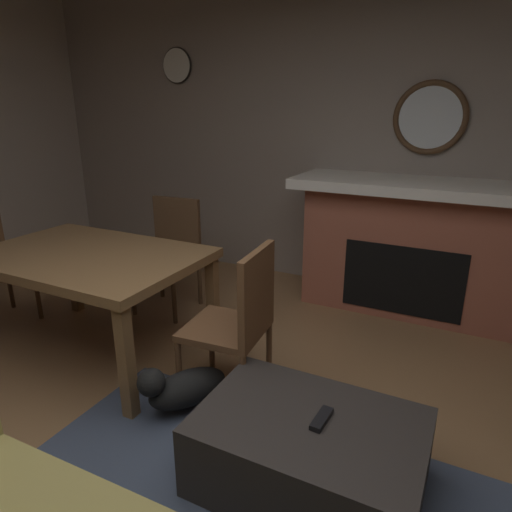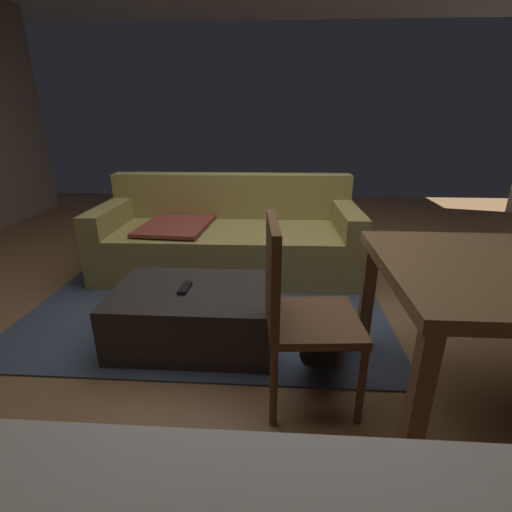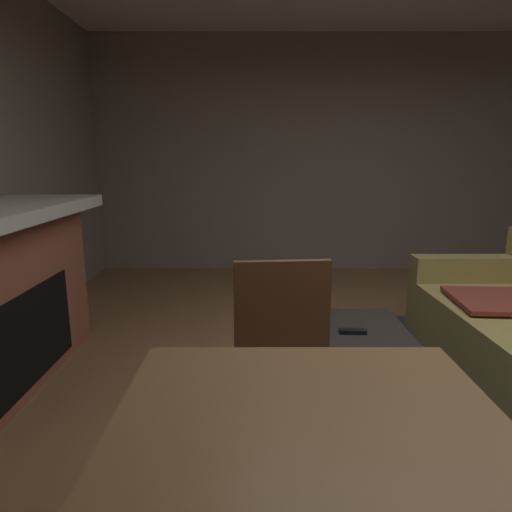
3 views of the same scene
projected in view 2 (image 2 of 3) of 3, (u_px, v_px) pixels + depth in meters
The scene contains 7 objects.
floor at pixel (267, 308), 2.78m from camera, with size 8.56×8.56×0.00m, color olive.
area_rug at pixel (212, 298), 2.93m from camera, with size 2.60×2.00×0.01m, color #3D475B.
couch at pixel (229, 238), 3.42m from camera, with size 2.31×1.02×0.84m.
ottoman_coffee_table at pixel (195, 315), 2.32m from camera, with size 0.98×0.66×0.36m, color #2D2826.
tv_remote at pixel (185, 288), 2.24m from camera, with size 0.05×0.16×0.02m, color black.
dining_chair_west at pixel (295, 304), 1.74m from camera, with size 0.48×0.48×0.93m.
small_dog at pixel (327, 336), 2.12m from camera, with size 0.41×0.50×0.29m.
Camera 2 is at (0.07, -2.47, 1.35)m, focal length 25.82 mm.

